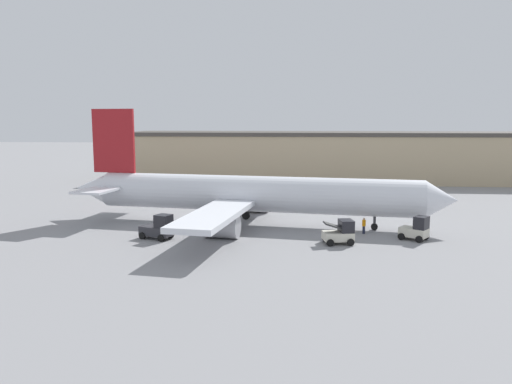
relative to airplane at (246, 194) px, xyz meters
name	(u,v)px	position (x,y,z in m)	size (l,w,h in m)	color
ground_plane	(256,224)	(1.06, -0.15, -3.32)	(400.00, 400.00, 0.00)	gray
terminal_building	(346,156)	(14.29, 42.01, 1.25)	(81.72, 15.77, 9.14)	tan
airplane	(246,194)	(0.00, 0.00, 0.00)	(42.38, 33.54, 12.55)	silver
ground_crew_worker	(364,225)	(12.21, -3.67, -2.46)	(0.36, 0.36, 1.62)	#1E2338
baggage_tug	(159,228)	(-7.57, -7.76, -2.24)	(3.46, 2.66, 2.42)	#2D2D33
belt_loader_truck	(340,233)	(9.55, -7.97, -2.29)	(2.97, 2.54, 2.21)	beige
pushback_tug	(416,229)	(16.79, -6.00, -2.29)	(3.01, 2.86, 2.34)	beige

